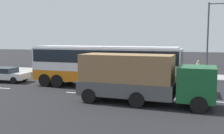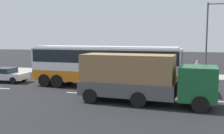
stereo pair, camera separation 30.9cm
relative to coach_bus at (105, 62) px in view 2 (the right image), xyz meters
The scene contains 8 objects.
ground_plane 2.20m from the coach_bus, 153.72° to the right, with size 120.00×120.00×0.00m, color black.
sidewalk_curb 8.24m from the coach_bus, 92.86° to the left, with size 80.00×4.00×0.15m, color gray.
lane_centreline 5.74m from the coach_bus, 149.75° to the right, with size 30.83×0.16×0.01m.
coach_bus is the anchor object (origin of this frame).
cargo_truck 5.91m from the coach_bus, 48.87° to the right, with size 8.61×3.03×3.13m.
car_silver_hatch 10.13m from the coach_bus, behind, with size 4.24×2.08×1.36m.
pedestrian_near_curb 10.23m from the coach_bus, 41.56° to the left, with size 0.32×0.32×1.78m.
street_lamp 10.98m from the coach_bus, 36.66° to the left, with size 2.11×0.24×7.40m.
Camera 2 is at (6.92, -20.89, 4.21)m, focal length 42.59 mm.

